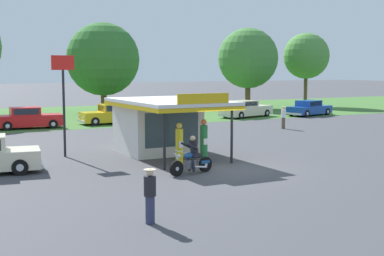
% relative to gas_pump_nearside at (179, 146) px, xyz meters
% --- Properties ---
extents(ground_plane, '(300.00, 300.00, 0.00)m').
position_rel_gas_pump_nearside_xyz_m(ground_plane, '(1.59, -1.95, -0.87)').
color(ground_plane, '#424247').
extents(grass_verge_strip, '(120.00, 24.00, 0.01)m').
position_rel_gas_pump_nearside_xyz_m(grass_verge_strip, '(1.59, 28.05, -0.86)').
color(grass_verge_strip, '#3D6B2D').
rests_on(grass_verge_strip, ground).
extents(service_station_kiosk, '(4.28, 6.87, 3.23)m').
position_rel_gas_pump_nearside_xyz_m(service_station_kiosk, '(0.63, 3.40, 0.75)').
color(service_station_kiosk, silver).
rests_on(service_station_kiosk, ground).
extents(gas_pump_nearside, '(0.44, 0.44, 1.90)m').
position_rel_gas_pump_nearside_xyz_m(gas_pump_nearside, '(0.00, 0.00, 0.00)').
color(gas_pump_nearside, slate).
rests_on(gas_pump_nearside, ground).
extents(gas_pump_offside, '(0.44, 0.44, 2.00)m').
position_rel_gas_pump_nearside_xyz_m(gas_pump_offside, '(1.26, 0.00, 0.05)').
color(gas_pump_offside, slate).
rests_on(gas_pump_offside, ground).
extents(motorcycle_with_rider, '(2.13, 0.73, 1.58)m').
position_rel_gas_pump_nearside_xyz_m(motorcycle_with_rider, '(-0.46, -2.07, -0.21)').
color(motorcycle_with_rider, black).
rests_on(motorcycle_with_rider, ground).
extents(parked_car_back_row_left, '(5.69, 3.25, 1.50)m').
position_rel_gas_pump_nearside_xyz_m(parked_car_back_row_left, '(16.07, 18.62, -0.17)').
color(parked_car_back_row_left, beige).
rests_on(parked_car_back_row_left, ground).
extents(parked_car_back_row_centre_right, '(5.05, 2.04, 1.55)m').
position_rel_gas_pump_nearside_xyz_m(parked_car_back_row_centre_right, '(3.52, 18.83, -0.16)').
color(parked_car_back_row_centre_right, gold).
rests_on(parked_car_back_row_centre_right, ground).
extents(parked_car_back_row_far_right, '(4.91, 2.05, 1.55)m').
position_rel_gas_pump_nearside_xyz_m(parked_car_back_row_far_right, '(-3.02, 18.41, -0.15)').
color(parked_car_back_row_far_right, red).
rests_on(parked_car_back_row_far_right, ground).
extents(parked_car_back_row_far_left, '(5.21, 2.91, 1.42)m').
position_rel_gas_pump_nearside_xyz_m(parked_car_back_row_far_left, '(22.24, 17.24, -0.21)').
color(parked_car_back_row_far_left, '#19479E').
rests_on(parked_car_back_row_far_left, ground).
extents(bystander_strolling_foreground, '(0.34, 0.34, 1.55)m').
position_rel_gas_pump_nearside_xyz_m(bystander_strolling_foreground, '(-4.78, -7.70, -0.05)').
color(bystander_strolling_foreground, '#2D3351').
rests_on(bystander_strolling_foreground, ground).
extents(bystander_chatting_near_pumps, '(0.35, 0.35, 1.61)m').
position_rel_gas_pump_nearside_xyz_m(bystander_chatting_near_pumps, '(13.21, 9.52, -0.01)').
color(bystander_chatting_near_pumps, brown).
rests_on(bystander_chatting_near_pumps, ground).
extents(tree_oak_far_right, '(6.61, 6.61, 8.81)m').
position_rel_gas_pump_nearside_xyz_m(tree_oak_far_right, '(22.42, 27.70, 4.63)').
color(tree_oak_far_right, brown).
rests_on(tree_oak_far_right, ground).
extents(tree_oak_distant_spare, '(7.13, 7.13, 8.84)m').
position_rel_gas_pump_nearside_xyz_m(tree_oak_distant_spare, '(6.29, 29.00, 4.40)').
color(tree_oak_distant_spare, brown).
rests_on(tree_oak_distant_spare, ground).
extents(tree_oak_left, '(5.33, 5.33, 8.53)m').
position_rel_gas_pump_nearside_xyz_m(tree_oak_left, '(30.49, 27.60, 4.97)').
color(tree_oak_left, brown).
rests_on(tree_oak_left, ground).
extents(roadside_pole_sign, '(1.10, 0.12, 4.93)m').
position_rel_gas_pump_nearside_xyz_m(roadside_pole_sign, '(-3.91, 4.70, 2.49)').
color(roadside_pole_sign, black).
rests_on(roadside_pole_sign, ground).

